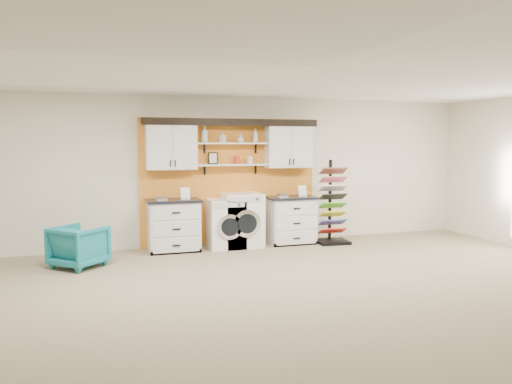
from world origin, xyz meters
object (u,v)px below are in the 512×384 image
object	(u,v)px
sample_rack	(333,217)
dryer	(242,220)
armchair	(79,246)
base_cabinet_left	(174,225)
washer	(225,223)
base_cabinet_right	(291,220)

from	to	relation	value
sample_rack	dryer	bearing A→B (deg)	177.21
armchair	base_cabinet_left	bearing A→B (deg)	-111.39
dryer	washer	bearing A→B (deg)	180.00
base_cabinet_right	armchair	size ratio (longest dim) A/B	1.29
dryer	sample_rack	size ratio (longest dim) A/B	0.62
base_cabinet_left	armchair	distance (m)	1.75
armchair	sample_rack	bearing A→B (deg)	-129.85
sample_rack	base_cabinet_right	bearing A→B (deg)	167.53
dryer	armchair	xyz separation A→B (m)	(-2.86, -0.72, -0.17)
sample_rack	washer	bearing A→B (deg)	178.40
washer	sample_rack	xyz separation A→B (m)	(2.08, -0.24, 0.06)
washer	base_cabinet_left	bearing A→B (deg)	179.80
base_cabinet_left	dryer	bearing A→B (deg)	-0.15
base_cabinet_right	washer	distance (m)	1.31
washer	dryer	distance (m)	0.32
base_cabinet_right	armchair	world-z (taller)	base_cabinet_right
base_cabinet_right	sample_rack	xyz separation A→B (m)	(0.77, -0.24, 0.06)
sample_rack	armchair	xyz separation A→B (m)	(-4.62, -0.48, -0.19)
sample_rack	armchair	distance (m)	4.65
washer	sample_rack	distance (m)	2.09
base_cabinet_right	dryer	distance (m)	0.99
base_cabinet_right	sample_rack	bearing A→B (deg)	-17.43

